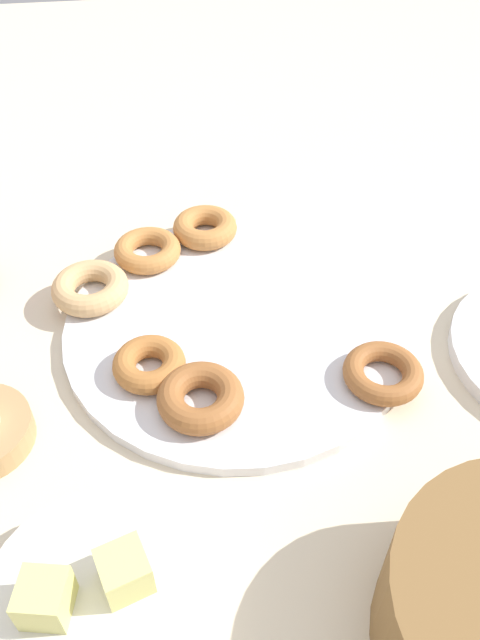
{
  "coord_description": "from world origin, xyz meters",
  "views": [
    {
      "loc": [
        0.07,
        0.52,
        0.52
      ],
      "look_at": [
        0.0,
        0.03,
        0.04
      ],
      "focal_mm": 35.39,
      "sensor_mm": 36.0,
      "label": 1
    }
  ],
  "objects_px": {
    "donut_0": "(90,288)",
    "donut_3": "(383,373)",
    "donut_plate": "(236,325)",
    "donut_2": "(201,398)",
    "donut_5": "(205,227)",
    "fruit_bowl": "(93,597)",
    "donut_1": "(149,364)",
    "melon_chunk_left": "(124,571)",
    "donut_4": "(147,250)",
    "melon_chunk_right": "(45,598)"
  },
  "relations": [
    {
      "from": "donut_0",
      "to": "donut_3",
      "type": "relative_size",
      "value": 1.08
    },
    {
      "from": "donut_plate",
      "to": "donut_3",
      "type": "relative_size",
      "value": 4.72
    },
    {
      "from": "donut_2",
      "to": "donut_5",
      "type": "bearing_deg",
      "value": -96.46
    },
    {
      "from": "fruit_bowl",
      "to": "donut_1",
      "type": "bearing_deg",
      "value": -102.63
    },
    {
      "from": "donut_2",
      "to": "donut_5",
      "type": "distance_m",
      "value": 0.29
    },
    {
      "from": "melon_chunk_left",
      "to": "donut_4",
      "type": "bearing_deg",
      "value": -93.72
    },
    {
      "from": "donut_2",
      "to": "donut_3",
      "type": "distance_m",
      "value": 0.19
    },
    {
      "from": "fruit_bowl",
      "to": "melon_chunk_left",
      "type": "bearing_deg",
      "value": 180.0
    },
    {
      "from": "donut_4",
      "to": "melon_chunk_left",
      "type": "bearing_deg",
      "value": 86.28
    },
    {
      "from": "donut_2",
      "to": "donut_4",
      "type": "distance_m",
      "value": 0.25
    },
    {
      "from": "donut_plate",
      "to": "melon_chunk_left",
      "type": "xyz_separation_m",
      "value": [
        0.13,
        0.3,
        0.05
      ]
    },
    {
      "from": "donut_4",
      "to": "donut_5",
      "type": "height_order",
      "value": "donut_5"
    },
    {
      "from": "donut_2",
      "to": "fruit_bowl",
      "type": "distance_m",
      "value": 0.21
    },
    {
      "from": "donut_4",
      "to": "fruit_bowl",
      "type": "distance_m",
      "value": 0.44
    },
    {
      "from": "donut_1",
      "to": "melon_chunk_right",
      "type": "relative_size",
      "value": 2.16
    },
    {
      "from": "donut_0",
      "to": "fruit_bowl",
      "type": "xyz_separation_m",
      "value": [
        -0.01,
        0.37,
        -0.01
      ]
    },
    {
      "from": "donut_5",
      "to": "donut_3",
      "type": "bearing_deg",
      "value": 119.9
    },
    {
      "from": "donut_0",
      "to": "melon_chunk_left",
      "type": "relative_size",
      "value": 2.55
    },
    {
      "from": "donut_plate",
      "to": "melon_chunk_left",
      "type": "distance_m",
      "value": 0.33
    },
    {
      "from": "fruit_bowl",
      "to": "donut_3",
      "type": "bearing_deg",
      "value": -147.11
    },
    {
      "from": "donut_0",
      "to": "donut_5",
      "type": "height_order",
      "value": "same"
    },
    {
      "from": "donut_plate",
      "to": "donut_4",
      "type": "relative_size",
      "value": 4.66
    },
    {
      "from": "donut_3",
      "to": "donut_1",
      "type": "bearing_deg",
      "value": -10.4
    },
    {
      "from": "donut_1",
      "to": "donut_4",
      "type": "height_order",
      "value": "same"
    },
    {
      "from": "donut_plate",
      "to": "donut_1",
      "type": "bearing_deg",
      "value": 32.73
    },
    {
      "from": "donut_1",
      "to": "fruit_bowl",
      "type": "height_order",
      "value": "same"
    },
    {
      "from": "donut_0",
      "to": "donut_4",
      "type": "height_order",
      "value": "donut_0"
    },
    {
      "from": "donut_1",
      "to": "donut_2",
      "type": "distance_m",
      "value": 0.07
    },
    {
      "from": "donut_1",
      "to": "donut_5",
      "type": "relative_size",
      "value": 0.91
    },
    {
      "from": "donut_1",
      "to": "donut_4",
      "type": "relative_size",
      "value": 0.91
    },
    {
      "from": "donut_1",
      "to": "donut_4",
      "type": "bearing_deg",
      "value": -91.3
    },
    {
      "from": "donut_0",
      "to": "fruit_bowl",
      "type": "height_order",
      "value": "donut_0"
    },
    {
      "from": "melon_chunk_left",
      "to": "melon_chunk_right",
      "type": "xyz_separation_m",
      "value": [
        0.06,
        0.01,
        0.0
      ]
    },
    {
      "from": "donut_0",
      "to": "donut_3",
      "type": "xyz_separation_m",
      "value": [
        -0.31,
        0.18,
        -0.0
      ]
    },
    {
      "from": "donut_plate",
      "to": "melon_chunk_right",
      "type": "bearing_deg",
      "value": 59.6
    },
    {
      "from": "donut_0",
      "to": "melon_chunk_right",
      "type": "relative_size",
      "value": 2.55
    },
    {
      "from": "donut_3",
      "to": "donut_plate",
      "type": "bearing_deg",
      "value": -38.12
    },
    {
      "from": "donut_0",
      "to": "donut_2",
      "type": "bearing_deg",
      "value": 121.97
    },
    {
      "from": "donut_plate",
      "to": "donut_2",
      "type": "bearing_deg",
      "value": 66.26
    },
    {
      "from": "donut_2",
      "to": "melon_chunk_left",
      "type": "distance_m",
      "value": 0.2
    },
    {
      "from": "donut_0",
      "to": "donut_1",
      "type": "relative_size",
      "value": 1.18
    },
    {
      "from": "donut_3",
      "to": "donut_2",
      "type": "bearing_deg",
      "value": 2.64
    },
    {
      "from": "donut_plate",
      "to": "donut_0",
      "type": "bearing_deg",
      "value": -21.44
    },
    {
      "from": "donut_1",
      "to": "donut_3",
      "type": "relative_size",
      "value": 0.92
    },
    {
      "from": "donut_4",
      "to": "donut_1",
      "type": "bearing_deg",
      "value": 88.7
    },
    {
      "from": "donut_4",
      "to": "melon_chunk_right",
      "type": "xyz_separation_m",
      "value": [
        0.09,
        0.44,
        0.03
      ]
    },
    {
      "from": "donut_3",
      "to": "donut_4",
      "type": "distance_m",
      "value": 0.34
    },
    {
      "from": "donut_plate",
      "to": "donut_4",
      "type": "xyz_separation_m",
      "value": [
        0.1,
        -0.13,
        0.02
      ]
    },
    {
      "from": "donut_3",
      "to": "donut_5",
      "type": "height_order",
      "value": "donut_5"
    },
    {
      "from": "donut_1",
      "to": "donut_3",
      "type": "xyz_separation_m",
      "value": [
        -0.24,
        0.04,
        -0.0
      ]
    }
  ]
}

